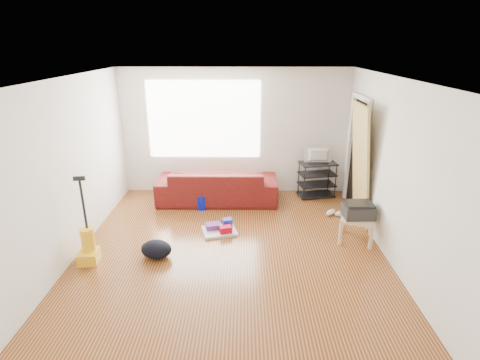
{
  "coord_description": "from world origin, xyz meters",
  "views": [
    {
      "loc": [
        0.18,
        -4.81,
        2.92
      ],
      "look_at": [
        0.13,
        0.6,
        0.93
      ],
      "focal_mm": 28.0,
      "sensor_mm": 36.0,
      "label": 1
    }
  ],
  "objects_px": {
    "cleaning_tray": "(220,229)",
    "backpack": "(157,257)",
    "side_table": "(357,221)",
    "sofa": "(218,201)",
    "tv_stand": "(317,179)",
    "vacuum": "(88,246)",
    "bucket": "(202,208)"
  },
  "relations": [
    {
      "from": "cleaning_tray",
      "to": "backpack",
      "type": "relative_size",
      "value": 1.38
    },
    {
      "from": "cleaning_tray",
      "to": "backpack",
      "type": "distance_m",
      "value": 1.17
    },
    {
      "from": "side_table",
      "to": "cleaning_tray",
      "type": "xyz_separation_m",
      "value": [
        -2.14,
        0.24,
        -0.28
      ]
    },
    {
      "from": "sofa",
      "to": "side_table",
      "type": "relative_size",
      "value": 3.72
    },
    {
      "from": "tv_stand",
      "to": "cleaning_tray",
      "type": "bearing_deg",
      "value": -150.82
    },
    {
      "from": "tv_stand",
      "to": "backpack",
      "type": "xyz_separation_m",
      "value": [
        -2.72,
        -2.33,
        -0.36
      ]
    },
    {
      "from": "side_table",
      "to": "cleaning_tray",
      "type": "height_order",
      "value": "side_table"
    },
    {
      "from": "vacuum",
      "to": "bucket",
      "type": "bearing_deg",
      "value": 45.32
    },
    {
      "from": "tv_stand",
      "to": "vacuum",
      "type": "distance_m",
      "value": 4.4
    },
    {
      "from": "vacuum",
      "to": "sofa",
      "type": "bearing_deg",
      "value": 45.02
    },
    {
      "from": "cleaning_tray",
      "to": "backpack",
      "type": "bearing_deg",
      "value": -138.69
    },
    {
      "from": "tv_stand",
      "to": "bucket",
      "type": "height_order",
      "value": "tv_stand"
    },
    {
      "from": "sofa",
      "to": "side_table",
      "type": "xyz_separation_m",
      "value": [
        2.27,
        -1.53,
        0.33
      ]
    },
    {
      "from": "bucket",
      "to": "backpack",
      "type": "distance_m",
      "value": 1.79
    },
    {
      "from": "side_table",
      "to": "backpack",
      "type": "distance_m",
      "value": 3.09
    },
    {
      "from": "tv_stand",
      "to": "bucket",
      "type": "distance_m",
      "value": 2.35
    },
    {
      "from": "tv_stand",
      "to": "side_table",
      "type": "xyz_separation_m",
      "value": [
        0.3,
        -1.8,
        -0.03
      ]
    },
    {
      "from": "sofa",
      "to": "cleaning_tray",
      "type": "height_order",
      "value": "sofa"
    },
    {
      "from": "bucket",
      "to": "vacuum",
      "type": "relative_size",
      "value": 0.22
    },
    {
      "from": "sofa",
      "to": "vacuum",
      "type": "bearing_deg",
      "value": 52.4
    },
    {
      "from": "sofa",
      "to": "tv_stand",
      "type": "relative_size",
      "value": 2.99
    },
    {
      "from": "side_table",
      "to": "bucket",
      "type": "distance_m",
      "value": 2.83
    },
    {
      "from": "sofa",
      "to": "cleaning_tray",
      "type": "distance_m",
      "value": 1.29
    },
    {
      "from": "bucket",
      "to": "cleaning_tray",
      "type": "relative_size",
      "value": 0.44
    },
    {
      "from": "vacuum",
      "to": "backpack",
      "type": "bearing_deg",
      "value": -0.22
    },
    {
      "from": "sofa",
      "to": "side_table",
      "type": "bearing_deg",
      "value": 146.16
    },
    {
      "from": "vacuum",
      "to": "cleaning_tray",
      "type": "bearing_deg",
      "value": 18.83
    },
    {
      "from": "bucket",
      "to": "vacuum",
      "type": "xyz_separation_m",
      "value": [
        -1.4,
        -1.84,
        0.23
      ]
    },
    {
      "from": "bucket",
      "to": "cleaning_tray",
      "type": "xyz_separation_m",
      "value": [
        0.4,
        -0.95,
        0.06
      ]
    },
    {
      "from": "sofa",
      "to": "tv_stand",
      "type": "bearing_deg",
      "value": -172.21
    },
    {
      "from": "sofa",
      "to": "bucket",
      "type": "height_order",
      "value": "sofa"
    },
    {
      "from": "side_table",
      "to": "sofa",
      "type": "bearing_deg",
      "value": 146.16
    }
  ]
}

